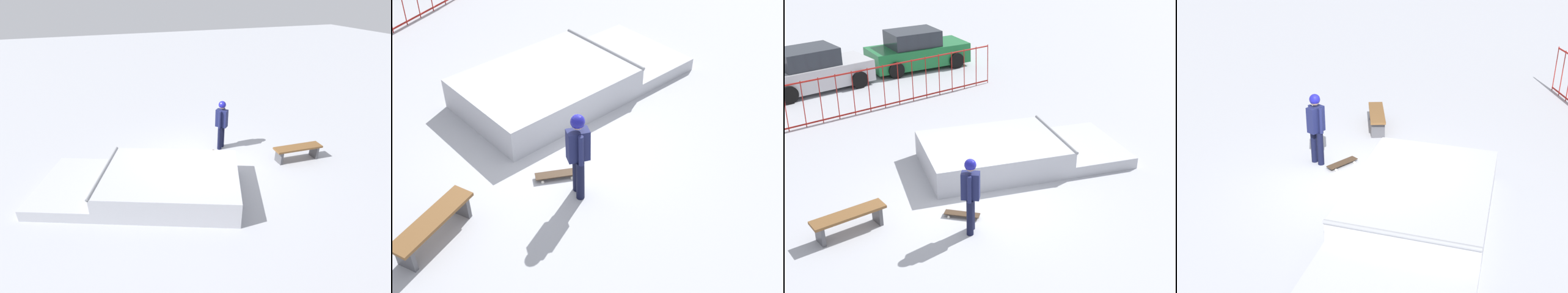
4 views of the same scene
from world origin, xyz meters
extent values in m
plane|color=#A8AAB2|center=(0.00, 0.00, 0.00)|extent=(60.00, 60.00, 0.00)
cube|color=#B0B3BB|center=(1.41, 1.10, 0.35)|extent=(4.30, 3.74, 0.70)
cube|color=#B0B3BB|center=(3.92, 0.11, 0.15)|extent=(2.63, 3.08, 0.30)
cylinder|color=gray|center=(3.08, 0.44, 0.70)|extent=(1.03, 2.45, 0.08)
cylinder|color=black|center=(-1.02, -1.06, 0.41)|extent=(0.15, 0.15, 0.82)
cylinder|color=black|center=(-0.86, -0.91, 0.41)|extent=(0.15, 0.15, 0.82)
cube|color=#191E4C|center=(-0.94, -0.98, 1.12)|extent=(0.42, 0.43, 0.60)
cylinder|color=#191E4C|center=(-1.07, -1.10, 1.12)|extent=(0.09, 0.09, 0.60)
cylinder|color=#191E4C|center=(-0.82, -0.86, 1.12)|extent=(0.09, 0.09, 0.60)
sphere|color=tan|center=(-0.94, -0.98, 1.57)|extent=(0.22, 0.22, 0.22)
sphere|color=navy|center=(-0.94, -0.98, 1.60)|extent=(0.25, 0.25, 0.25)
cube|color=#3F2D1E|center=(-0.74, -0.41, 0.08)|extent=(0.66, 0.75, 0.02)
cylinder|color=silver|center=(-1.01, -0.26, 0.03)|extent=(0.06, 0.06, 0.06)
cylinder|color=silver|center=(-0.83, -0.12, 0.03)|extent=(0.06, 0.06, 0.06)
cylinder|color=silver|center=(-0.66, -0.70, 0.03)|extent=(0.06, 0.06, 0.06)
cylinder|color=silver|center=(-0.48, -0.55, 0.03)|extent=(0.06, 0.06, 0.06)
cylinder|color=maroon|center=(0.00, 6.73, 1.45)|extent=(11.61, 0.34, 0.05)
cylinder|color=maroon|center=(0.00, 6.73, 0.10)|extent=(11.61, 0.34, 0.05)
cylinder|color=maroon|center=(-1.94, 6.78, 0.75)|extent=(0.03, 0.03, 1.50)
cylinder|color=maroon|center=(-1.38, 6.77, 0.75)|extent=(0.03, 0.03, 1.50)
cylinder|color=maroon|center=(-0.83, 6.75, 0.75)|extent=(0.03, 0.03, 1.50)
cylinder|color=maroon|center=(-0.28, 6.74, 0.75)|extent=(0.03, 0.03, 1.50)
cylinder|color=maroon|center=(0.28, 6.72, 0.75)|extent=(0.03, 0.03, 1.50)
cylinder|color=maroon|center=(0.83, 6.71, 0.75)|extent=(0.03, 0.03, 1.50)
cylinder|color=maroon|center=(1.38, 6.70, 0.75)|extent=(0.03, 0.03, 1.50)
cylinder|color=maroon|center=(1.94, 6.68, 0.75)|extent=(0.03, 0.03, 1.50)
cylinder|color=maroon|center=(2.49, 6.67, 0.75)|extent=(0.03, 0.03, 1.50)
cylinder|color=maroon|center=(3.04, 6.66, 0.75)|extent=(0.03, 0.03, 1.50)
cylinder|color=maroon|center=(3.59, 6.64, 0.75)|extent=(0.03, 0.03, 1.50)
cylinder|color=maroon|center=(4.15, 6.63, 0.75)|extent=(0.03, 0.03, 1.50)
cylinder|color=maroon|center=(4.70, 6.61, 0.75)|extent=(0.03, 0.03, 1.50)
cylinder|color=maroon|center=(5.25, 6.60, 0.75)|extent=(0.03, 0.03, 1.50)
cylinder|color=maroon|center=(5.81, 6.59, 0.75)|extent=(0.03, 0.03, 1.50)
cube|color=brown|center=(-2.97, 0.60, 0.45)|extent=(1.61, 0.46, 0.06)
cube|color=#4C4C51|center=(-2.32, 0.58, 0.21)|extent=(0.08, 0.36, 0.42)
cube|color=#4C4C51|center=(-3.62, 0.63, 0.21)|extent=(0.08, 0.36, 0.42)
cube|color=#B7B7BC|center=(0.35, 10.00, 0.56)|extent=(4.11, 1.73, 0.80)
cube|color=#262B33|center=(0.15, 10.00, 1.28)|extent=(2.01, 1.51, 0.64)
cylinder|color=black|center=(1.69, 10.86, 0.32)|extent=(0.64, 0.22, 0.64)
cylinder|color=black|center=(1.70, 9.16, 0.32)|extent=(0.64, 0.22, 0.64)
cylinder|color=black|center=(-1.00, 9.14, 0.32)|extent=(0.64, 0.22, 0.64)
cube|color=#196B33|center=(4.85, 9.99, 0.56)|extent=(4.30, 2.25, 0.80)
cube|color=#262B33|center=(4.66, 10.02, 1.28)|extent=(2.19, 1.76, 0.64)
cylinder|color=black|center=(6.31, 10.64, 0.32)|extent=(0.66, 0.31, 0.64)
cylinder|color=black|center=(6.07, 8.96, 0.32)|extent=(0.66, 0.31, 0.64)
cylinder|color=black|center=(3.63, 11.02, 0.32)|extent=(0.66, 0.31, 0.64)
cylinder|color=black|center=(3.40, 9.34, 0.32)|extent=(0.66, 0.31, 0.64)
camera|label=1|loc=(3.03, 7.92, 5.17)|focal=28.59mm
camera|label=2|loc=(-6.98, -4.22, 6.52)|focal=47.71mm
camera|label=3|loc=(-6.81, -8.55, 6.48)|focal=48.99mm
camera|label=4|loc=(9.32, -0.48, 5.21)|focal=44.00mm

